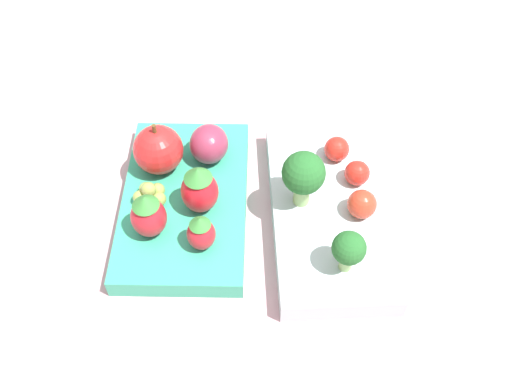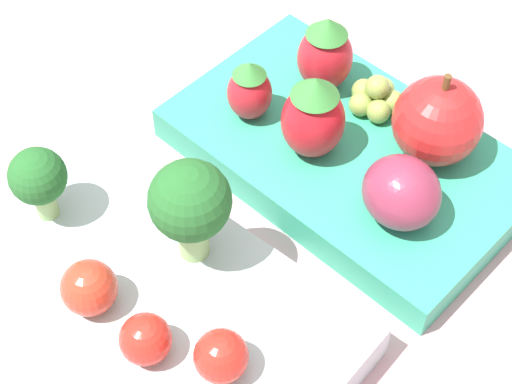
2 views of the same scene
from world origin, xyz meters
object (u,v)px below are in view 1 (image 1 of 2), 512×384
bento_box_fruit (185,202)px  cherry_tomato_1 (337,149)px  broccoli_floret_1 (303,175)px  strawberry_1 (199,189)px  cherry_tomato_0 (357,173)px  apple (158,150)px  bento_box_savoury (328,212)px  strawberry_2 (148,215)px  cherry_tomato_2 (362,204)px  strawberry_0 (201,232)px  broccoli_floret_0 (349,249)px  grape_cluster (150,195)px  plum (209,144)px

bento_box_fruit → cherry_tomato_1: size_ratio=8.24×
broccoli_floret_1 → strawberry_1: broccoli_floret_1 is taller
cherry_tomato_0 → apple: bearing=-90.8°
bento_box_savoury → bento_box_fruit: 0.14m
broccoli_floret_1 → strawberry_2: bearing=-71.3°
cherry_tomato_1 → strawberry_1: strawberry_1 is taller
cherry_tomato_2 → apple: 0.20m
bento_box_fruit → cherry_tomato_2: bearing=87.7°
cherry_tomato_1 → strawberry_0: size_ratio=0.64×
cherry_tomato_0 → strawberry_1: size_ratio=0.45×
cherry_tomato_0 → cherry_tomato_2: 0.04m
cherry_tomato_2 → strawberry_0: 0.15m
bento_box_savoury → strawberry_0: bearing=-64.2°
bento_box_fruit → strawberry_0: strawberry_0 is taller
cherry_tomato_2 → broccoli_floret_0: bearing=-12.9°
bento_box_fruit → apple: size_ratio=3.58×
bento_box_savoury → grape_cluster: bearing=-86.7°
strawberry_1 → broccoli_floret_0: bearing=67.6°
strawberry_0 → strawberry_2: strawberry_2 is taller
broccoli_floret_0 → broccoli_floret_1: 0.08m
bento_box_fruit → cherry_tomato_0: 0.17m
broccoli_floret_0 → strawberry_2: strawberry_2 is taller
cherry_tomato_1 → grape_cluster: bearing=-68.1°
broccoli_floret_0 → strawberry_0: broccoli_floret_0 is taller
cherry_tomato_2 → apple: (-0.04, -0.19, 0.01)m
cherry_tomato_2 → strawberry_2: 0.19m
apple → grape_cluster: 0.05m
bento_box_savoury → broccoli_floret_0: broccoli_floret_0 is taller
apple → plum: 0.05m
plum → grape_cluster: bearing=-37.7°
broccoli_floret_1 → cherry_tomato_2: 0.06m
broccoli_floret_1 → plum: 0.11m
strawberry_1 → broccoli_floret_1: bearing=97.9°
strawberry_0 → plum: 0.10m
cherry_tomato_0 → strawberry_1: strawberry_1 is taller
cherry_tomato_1 → strawberry_0: bearing=-45.7°
broccoli_floret_0 → strawberry_2: bearing=-97.5°
cherry_tomato_1 → apple: size_ratio=0.44×
bento_box_savoury → cherry_tomato_1: cherry_tomato_1 is taller
bento_box_fruit → apple: bearing=-139.7°
strawberry_0 → strawberry_2: 0.05m
broccoli_floret_0 → strawberry_1: bearing=-112.4°
cherry_tomato_1 → cherry_tomato_2: size_ratio=0.92×
bento_box_fruit → plum: bearing=161.8°
strawberry_1 → bento_box_savoury: bearing=95.5°
broccoli_floret_0 → cherry_tomato_0: bearing=174.2°
bento_box_savoury → apple: bearing=-101.4°
apple → strawberry_1: apple is taller
broccoli_floret_0 → apple: size_ratio=0.78×
broccoli_floret_0 → grape_cluster: bearing=-107.3°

